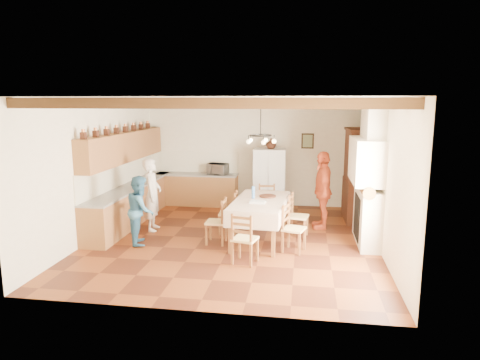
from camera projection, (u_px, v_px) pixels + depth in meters
The scene contains 31 objects.
floor at pixel (233, 240), 9.23m from camera, with size 6.00×6.50×0.02m, color #451E10.
ceiling at pixel (233, 97), 8.68m from camera, with size 6.00×6.50×0.02m, color white.
wall_back at pixel (252, 152), 12.13m from camera, with size 6.00×0.02×3.00m, color beige.
wall_front at pixel (194, 209), 5.79m from camera, with size 6.00×0.02×3.00m, color beige.
wall_left at pixel (98, 167), 9.40m from camera, with size 0.02×6.50×3.00m, color beige.
wall_right at pixel (382, 174), 8.51m from camera, with size 0.02×6.50×3.00m, color beige.
ceiling_beams at pixel (233, 102), 8.70m from camera, with size 6.00×6.30×0.16m, color #3B2610, non-canonical shape.
lower_cabinets_left at pixel (133, 204), 10.57m from camera, with size 0.60×4.30×0.86m, color brown.
lower_cabinets_back at pixel (197, 190), 12.25m from camera, with size 2.30×0.60×0.86m, color brown.
countertop_left at pixel (132, 186), 10.49m from camera, with size 0.62×4.30×0.04m, color slate.
countertop_back at pixel (197, 174), 12.16m from camera, with size 2.34×0.62×0.04m, color slate.
backsplash_left at pixel (120, 173), 10.47m from camera, with size 0.03×4.30×0.60m, color #EDE7CE.
backsplash_back at pixel (199, 162), 12.38m from camera, with size 2.30×0.03×0.60m, color #EDE7CE.
upper_cabinets at pixel (125, 147), 10.33m from camera, with size 0.35×4.20×0.70m, color brown.
fireplace at pixel (365, 177), 8.77m from camera, with size 0.56×1.60×2.80m, color beige, non-canonical shape.
wall_picture at pixel (308, 141), 11.81m from camera, with size 0.34×0.03×0.42m, color black.
refrigerator at pixel (269, 180), 11.58m from camera, with size 0.84×0.69×1.68m, color silver.
hutch at pixel (356, 175), 10.54m from camera, with size 0.53×1.26×2.29m, color #371A12, non-canonical shape.
dining_table at pixel (260, 204), 8.99m from camera, with size 1.18×2.11×0.89m.
chandelier at pixel (261, 135), 8.73m from camera, with size 0.47×0.47×0.03m, color black.
chair_left_near at pixel (216, 221), 8.89m from camera, with size 0.42×0.40×0.96m, color brown, non-canonical shape.
chair_left_far at pixel (228, 212), 9.57m from camera, with size 0.42×0.40×0.96m, color brown, non-canonical shape.
chair_right_near at pixel (294, 228), 8.40m from camera, with size 0.42×0.40×0.96m, color brown, non-canonical shape.
chair_right_far at pixel (298, 216), 9.31m from camera, with size 0.42×0.40×0.96m, color brown, non-canonical shape.
chair_end_near at pixel (245, 238), 7.80m from camera, with size 0.42×0.40×0.96m, color brown, non-canonical shape.
chair_end_far at pixel (267, 204), 10.31m from camera, with size 0.42×0.40×0.96m, color brown, non-canonical shape.
person_man at pixel (152, 195), 9.76m from camera, with size 0.61×0.40×1.67m, color silver.
person_woman_blue at pixel (141, 210), 8.86m from camera, with size 0.70×0.54×1.43m, color teal.
person_woman_red at pixel (323, 190), 9.91m from camera, with size 1.06×0.44×1.81m, color #C44825.
microwave at pixel (218, 169), 12.04m from camera, with size 0.55×0.37×0.30m, color silver.
fridge_vase at pixel (271, 144), 11.40m from camera, with size 0.27×0.27×0.28m, color #371A12.
Camera 1 is at (1.46, -8.72, 2.94)m, focal length 32.00 mm.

